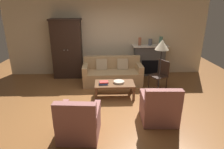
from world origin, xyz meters
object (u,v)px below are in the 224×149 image
at_px(mantel_vase_terracotta, 140,41).
at_px(mantel_vase_slate, 150,42).
at_px(fruit_bowl, 119,82).
at_px(book_stack, 104,83).
at_px(fireplace, 149,60).
at_px(armchair_near_right, 159,108).
at_px(mantel_vase_jade, 161,41).
at_px(couch, 112,74).
at_px(floor_lamp, 162,48).
at_px(coffee_table, 115,85).
at_px(side_chair_wooden, 160,73).
at_px(armchair_near_left, 79,123).
at_px(armoire, 67,49).

relative_size(mantel_vase_terracotta, mantel_vase_slate, 1.23).
xyz_separation_m(fruit_bowl, book_stack, (-0.43, -0.08, 0.01)).
bearing_deg(fireplace, armchair_near_right, -98.10).
bearing_deg(mantel_vase_jade, fruit_bowl, -131.90).
height_order(couch, floor_lamp, floor_lamp).
relative_size(coffee_table, side_chair_wooden, 1.22).
bearing_deg(fruit_bowl, armchair_near_right, -57.63).
bearing_deg(fireplace, coffee_table, -126.63).
relative_size(couch, mantel_vase_jade, 6.45).
bearing_deg(book_stack, coffee_table, 12.41).
xyz_separation_m(book_stack, mantel_vase_terracotta, (1.30, 1.89, 0.80)).
height_order(armchair_near_left, armchair_near_right, same).
bearing_deg(fireplace, armchair_near_left, -120.92).
distance_m(coffee_table, fruit_bowl, 0.15).
relative_size(couch, mantel_vase_terracotta, 6.93).
bearing_deg(armchair_near_right, fruit_bowl, 122.37).
bearing_deg(mantel_vase_jade, floor_lamp, -105.47).
distance_m(armoire, mantel_vase_slate, 2.96).
relative_size(couch, mantel_vase_slate, 8.52).
height_order(book_stack, floor_lamp, floor_lamp).
xyz_separation_m(fireplace, mantel_vase_slate, (-0.00, -0.02, 0.66)).
bearing_deg(mantel_vase_terracotta, armoire, -178.66).
height_order(coffee_table, armchair_near_right, armchair_near_right).
xyz_separation_m(coffee_table, mantel_vase_slate, (1.37, 1.83, 0.87)).
bearing_deg(fireplace, book_stack, -131.26).
bearing_deg(mantel_vase_terracotta, mantel_vase_jade, 0.00).
bearing_deg(fruit_bowl, coffee_table, -175.11).
relative_size(fireplace, floor_lamp, 0.77).
bearing_deg(floor_lamp, fireplace, 85.38).
height_order(coffee_table, mantel_vase_slate, mantel_vase_slate).
xyz_separation_m(coffee_table, book_stack, (-0.31, -0.07, 0.09)).
xyz_separation_m(mantel_vase_slate, side_chair_wooden, (0.07, -1.31, -0.72)).
relative_size(book_stack, armchair_near_left, 0.30).
height_order(coffee_table, floor_lamp, floor_lamp).
bearing_deg(armchair_near_left, book_stack, 74.15).
bearing_deg(floor_lamp, side_chair_wooden, 70.74).
xyz_separation_m(book_stack, armchair_near_left, (-0.48, -1.69, -0.14)).
bearing_deg(book_stack, mantel_vase_jade, 42.63).
height_order(armoire, mantel_vase_jade, armoire).
bearing_deg(armchair_near_left, fruit_bowl, 62.83).
distance_m(book_stack, side_chair_wooden, 1.84).
distance_m(fireplace, side_chair_wooden, 1.33).
bearing_deg(armchair_near_right, armoire, 129.61).
distance_m(armoire, armchair_near_left, 3.68).
xyz_separation_m(armchair_near_left, armchair_near_right, (1.71, 0.49, 0.00)).
distance_m(armoire, fruit_bowl, 2.51).
relative_size(fruit_bowl, side_chair_wooden, 0.33).
bearing_deg(armoire, mantel_vase_slate, 1.17).
height_order(fireplace, armchair_near_right, fireplace).
distance_m(armoire, book_stack, 2.30).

